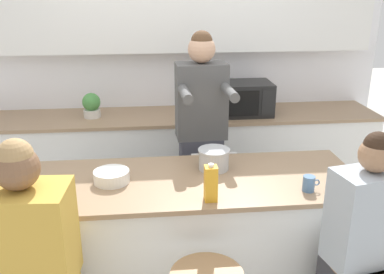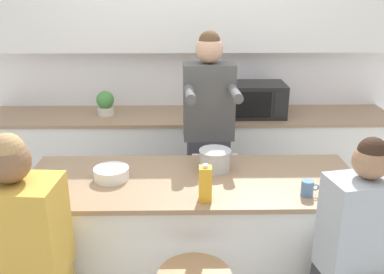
% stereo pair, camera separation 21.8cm
% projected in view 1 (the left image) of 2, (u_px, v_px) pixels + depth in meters
% --- Properties ---
extents(wall_back, '(4.04, 0.22, 2.70)m').
position_uv_depth(wall_back, '(174.00, 41.00, 4.03)').
color(wall_back, white).
rests_on(wall_back, ground_plane).
extents(back_counter, '(3.74, 0.63, 0.91)m').
position_uv_depth(back_counter, '(178.00, 160.00, 4.11)').
color(back_counter, white).
rests_on(back_counter, ground_plane).
extents(kitchen_island, '(2.09, 0.78, 0.91)m').
position_uv_depth(kitchen_island, '(193.00, 241.00, 2.81)').
color(kitchen_island, black).
rests_on(kitchen_island, ground_plane).
extents(person_cooking, '(0.40, 0.55, 1.74)m').
position_uv_depth(person_cooking, '(201.00, 144.00, 3.34)').
color(person_cooking, '#383842').
rests_on(person_cooking, ground_plane).
extents(person_seated_near, '(0.40, 0.32, 1.40)m').
position_uv_depth(person_seated_near, '(359.00, 268.00, 2.26)').
color(person_seated_near, '#333338').
rests_on(person_seated_near, ground_plane).
extents(cooking_pot, '(0.30, 0.21, 0.14)m').
position_uv_depth(cooking_pot, '(214.00, 159.00, 2.78)').
color(cooking_pot, '#B7BABC').
rests_on(cooking_pot, kitchen_island).
extents(fruit_bowl, '(0.22, 0.22, 0.07)m').
position_uv_depth(fruit_bowl, '(112.00, 176.00, 2.60)').
color(fruit_bowl, white).
rests_on(fruit_bowl, kitchen_island).
extents(coffee_cup_near, '(0.10, 0.07, 0.09)m').
position_uv_depth(coffee_cup_near, '(309.00, 184.00, 2.49)').
color(coffee_cup_near, '#4C7099').
rests_on(coffee_cup_near, kitchen_island).
extents(juice_carton, '(0.07, 0.07, 0.22)m').
position_uv_depth(juice_carton, '(211.00, 183.00, 2.36)').
color(juice_carton, gold).
rests_on(juice_carton, kitchen_island).
extents(microwave, '(0.55, 0.37, 0.30)m').
position_uv_depth(microwave, '(241.00, 98.00, 3.93)').
color(microwave, black).
rests_on(microwave, back_counter).
extents(potted_plant, '(0.16, 0.16, 0.22)m').
position_uv_depth(potted_plant, '(92.00, 105.00, 3.85)').
color(potted_plant, beige).
rests_on(potted_plant, back_counter).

